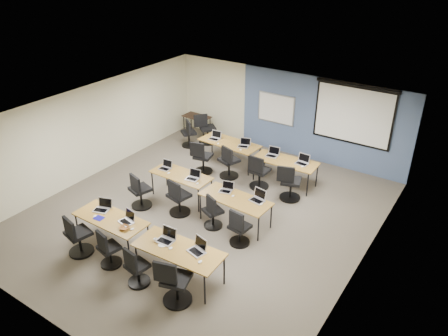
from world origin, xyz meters
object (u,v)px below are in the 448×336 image
Objects in this scene: training_table_front_right at (179,251)px; laptop_4 at (166,167)px; task_chair_5 at (178,200)px; task_chair_8 at (202,160)px; laptop_2 at (167,238)px; spare_chair_a at (206,131)px; laptop_6 at (226,189)px; laptop_10 at (273,154)px; training_table_back_left at (229,144)px; laptop_0 at (103,207)px; laptop_3 at (198,248)px; laptop_8 at (215,137)px; task_chair_6 at (213,214)px; task_chair_10 at (259,174)px; laptop_5 at (193,177)px; training_table_back_right at (285,162)px; whiteboard at (276,109)px; laptop_9 at (244,144)px; task_chair_11 at (289,185)px; spare_chair_b at (189,135)px; task_chair_4 at (140,193)px; training_table_mid_left at (181,176)px; task_chair_0 at (77,238)px; task_chair_3 at (174,285)px; laptop_7 at (258,198)px; task_chair_1 at (108,251)px; laptop_11 at (303,161)px; utility_table at (197,118)px; task_chair_7 at (239,230)px; task_chair_9 at (229,164)px; training_table_mid_right at (235,200)px; task_chair_2 at (136,270)px; laptop_1 at (127,219)px.

laptop_4 reaches higher than training_table_front_right.
task_chair_8 reaches higher than task_chair_5.
spare_chair_a reaches higher than laptop_2.
laptop_6 is 0.91× the size of laptop_10.
training_table_back_left is 5.50× the size of laptop_0.
laptop_3 is (0.75, 0.08, -0.00)m from laptop_2.
laptop_8 reaches higher than training_table_front_right.
task_chair_10 reaches higher than task_chair_6.
laptop_8 is (-2.50, 4.91, 0.10)m from training_table_front_right.
training_table_front_right is 2.92m from laptop_5.
training_table_back_right is 1.76× the size of task_chair_10.
laptop_9 is (-0.16, -1.69, -0.66)m from whiteboard.
task_chair_11 is 1.05× the size of spare_chair_b.
task_chair_4 reaches higher than laptop_10.
training_table_back_left is (-0.05, 2.44, 0.01)m from training_table_mid_left.
task_chair_11 reaches higher than training_table_mid_left.
spare_chair_a is (-1.16, 6.49, 0.01)m from task_chair_0.
laptop_7 is at bearing 72.56° from task_chair_3.
task_chair_1 reaches higher than training_table_back_right.
training_table_back_right is 0.49m from laptop_11.
task_chair_7 is at bearing -43.40° from utility_table.
whiteboard is 4.99m from task_chair_6.
training_table_back_right is (1.95, 2.28, 0.00)m from training_table_mid_left.
task_chair_4 is 2.32m from laptop_6.
task_chair_11 is (0.90, 3.97, -0.36)m from laptop_2.
task_chair_9 is 2.15m from laptop_11.
training_table_back_right is 1.88× the size of task_chair_7.
laptop_8 is at bearing 111.14° from laptop_2.
training_table_mid_right is at bearing 82.25° from task_chair_3.
task_chair_11 reaches higher than task_chair_8.
task_chair_2 is 2.66m from task_chair_5.
task_chair_10 is at bearing 114.26° from task_chair_6.
task_chair_9 is at bearing 76.60° from training_table_mid_left.
training_table_front_right is 5.33× the size of laptop_3.
task_chair_3 is 5.35m from task_chair_8.
task_chair_8 is (-0.86, 4.56, 0.04)m from task_chair_1.
spare_chair_b is (-4.31, 0.36, -0.39)m from laptop_11.
task_chair_8 is 2.87m from task_chair_11.
task_chair_0 is at bearing -116.22° from training_table_back_right.
utility_table is at bearing 141.37° from laptop_3.
task_chair_5 is at bearing 98.46° from laptop_1.
task_chair_0 reaches higher than task_chair_7.
task_chair_8 is 1.00× the size of task_chair_10.
training_table_mid_left is at bearing 61.24° from laptop_0.
whiteboard is 1.24× the size of task_chair_0.
task_chair_3 is (0.76, -0.70, -0.36)m from laptop_2.
task_chair_0 is 5.85m from laptop_10.
task_chair_0 reaches higher than laptop_10.
task_chair_3 is (0.37, -0.61, -0.25)m from training_table_front_right.
task_chair_9 is (0.47, -0.76, -0.25)m from training_table_back_left.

